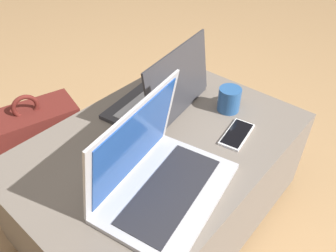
{
  "coord_description": "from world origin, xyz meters",
  "views": [
    {
      "loc": [
        -0.59,
        -0.54,
        1.11
      ],
      "look_at": [
        -0.0,
        -0.03,
        0.48
      ],
      "focal_mm": 35.0,
      "sensor_mm": 36.0,
      "label": 1
    }
  ],
  "objects_px": {
    "laptop_near": "(157,175)",
    "cell_phone": "(237,134)",
    "coffee_mug": "(230,99)",
    "laptop_far": "(163,95)",
    "backpack": "(41,153)"
  },
  "relations": [
    {
      "from": "laptop_far",
      "to": "backpack",
      "type": "xyz_separation_m",
      "value": [
        -0.35,
        0.35,
        -0.26
      ]
    },
    {
      "from": "coffee_mug",
      "to": "cell_phone",
      "type": "bearing_deg",
      "value": -136.52
    },
    {
      "from": "cell_phone",
      "to": "coffee_mug",
      "type": "height_order",
      "value": "coffee_mug"
    },
    {
      "from": "laptop_far",
      "to": "cell_phone",
      "type": "bearing_deg",
      "value": 88.3
    },
    {
      "from": "laptop_near",
      "to": "backpack",
      "type": "distance_m",
      "value": 0.66
    },
    {
      "from": "laptop_near",
      "to": "coffee_mug",
      "type": "height_order",
      "value": "laptop_near"
    },
    {
      "from": "laptop_far",
      "to": "cell_phone",
      "type": "xyz_separation_m",
      "value": [
        0.04,
        -0.3,
        -0.05
      ]
    },
    {
      "from": "laptop_far",
      "to": "cell_phone",
      "type": "height_order",
      "value": "laptop_far"
    },
    {
      "from": "laptop_near",
      "to": "cell_phone",
      "type": "height_order",
      "value": "laptop_near"
    },
    {
      "from": "backpack",
      "to": "coffee_mug",
      "type": "distance_m",
      "value": 0.78
    },
    {
      "from": "laptop_near",
      "to": "laptop_far",
      "type": "relative_size",
      "value": 1.03
    },
    {
      "from": "backpack",
      "to": "coffee_mug",
      "type": "height_order",
      "value": "coffee_mug"
    },
    {
      "from": "laptop_far",
      "to": "coffee_mug",
      "type": "relative_size",
      "value": 3.48
    },
    {
      "from": "laptop_near",
      "to": "cell_phone",
      "type": "relative_size",
      "value": 2.6
    },
    {
      "from": "laptop_near",
      "to": "backpack",
      "type": "bearing_deg",
      "value": 84.23
    }
  ]
}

